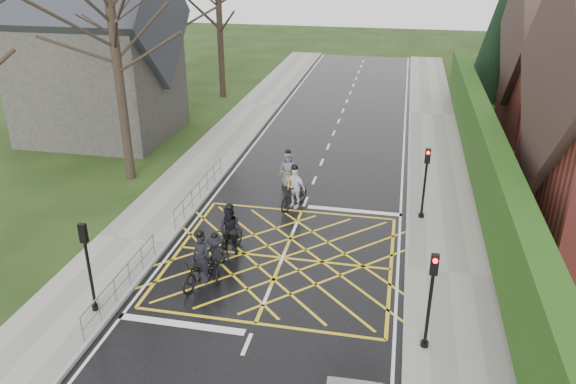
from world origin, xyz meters
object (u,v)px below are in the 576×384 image
(cyclist_mid, at_px, (215,260))
(cyclist_lead, at_px, (288,174))
(cyclist_back, at_px, (230,235))
(cyclist_front, at_px, (294,192))
(cyclist_rear, at_px, (201,266))

(cyclist_mid, height_order, cyclist_lead, cyclist_lead)
(cyclist_back, height_order, cyclist_mid, cyclist_back)
(cyclist_lead, bearing_deg, cyclist_back, -113.67)
(cyclist_back, bearing_deg, cyclist_front, 79.19)
(cyclist_back, xyz_separation_m, cyclist_lead, (0.82, 6.67, -0.15))
(cyclist_mid, bearing_deg, cyclist_front, 50.64)
(cyclist_rear, xyz_separation_m, cyclist_lead, (1.24, 8.75, -0.02))
(cyclist_rear, relative_size, cyclist_front, 1.07)
(cyclist_rear, bearing_deg, cyclist_back, 93.52)
(cyclist_front, xyz_separation_m, cyclist_lead, (-0.75, 2.23, -0.10))
(cyclist_rear, height_order, cyclist_mid, cyclist_rear)
(cyclist_mid, relative_size, cyclist_lead, 0.90)
(cyclist_front, height_order, cyclist_lead, cyclist_front)
(cyclist_rear, bearing_deg, cyclist_mid, 76.24)
(cyclist_back, bearing_deg, cyclist_lead, 91.63)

